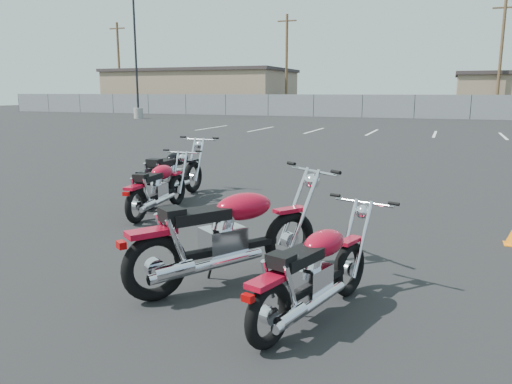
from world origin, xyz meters
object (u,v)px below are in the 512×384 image
(motorcycle_rear_red, at_px, (227,235))
(motorcycle_second_black, at_px, (173,174))
(motorcycle_third_red, at_px, (314,273))
(motorcycle_front_red, at_px, (158,188))

(motorcycle_rear_red, bearing_deg, motorcycle_second_black, 128.01)
(motorcycle_rear_red, bearing_deg, motorcycle_third_red, -24.81)
(motorcycle_front_red, xyz_separation_m, motorcycle_rear_red, (2.39, -2.45, 0.09))
(motorcycle_second_black, relative_size, motorcycle_rear_red, 1.03)
(motorcycle_second_black, bearing_deg, motorcycle_rear_red, -51.99)
(motorcycle_third_red, bearing_deg, motorcycle_rear_red, 155.19)
(motorcycle_third_red, relative_size, motorcycle_rear_red, 0.88)
(motorcycle_second_black, relative_size, motorcycle_third_red, 1.17)
(motorcycle_third_red, height_order, motorcycle_rear_red, motorcycle_rear_red)
(motorcycle_second_black, distance_m, motorcycle_third_red, 5.45)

